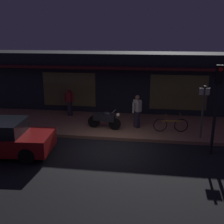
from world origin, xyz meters
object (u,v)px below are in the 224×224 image
object	(u,v)px
person_bystander	(137,111)
motorcycle	(105,119)
person_photographer	(70,101)
sign_post	(203,109)
bicycle_parked	(171,125)
traffic_light_pole	(217,94)

from	to	relation	value
person_bystander	motorcycle	bearing A→B (deg)	-165.06
person_photographer	sign_post	distance (m)	7.34
bicycle_parked	person_photographer	size ratio (longest dim) A/B	0.99
motorcycle	person_bystander	distance (m)	1.67
motorcycle	traffic_light_pole	world-z (taller)	traffic_light_pole
bicycle_parked	traffic_light_pole	world-z (taller)	traffic_light_pole
bicycle_parked	sign_post	bearing A→B (deg)	-25.56
person_photographer	person_bystander	distance (m)	4.20
person_bystander	traffic_light_pole	distance (m)	4.22
person_bystander	bicycle_parked	bearing A→B (deg)	-14.09
motorcycle	sign_post	size ratio (longest dim) A/B	0.71
person_photographer	traffic_light_pole	xyz separation A→B (m)	(7.09, -3.89, 1.45)
bicycle_parked	traffic_light_pole	xyz separation A→B (m)	(1.52, -1.97, 1.97)
traffic_light_pole	sign_post	bearing A→B (deg)	99.12
person_photographer	traffic_light_pole	world-z (taller)	traffic_light_pole
sign_post	motorcycle	bearing A→B (deg)	172.22
sign_post	traffic_light_pole	distance (m)	1.67
traffic_light_pole	bicycle_parked	bearing A→B (deg)	127.65
bicycle_parked	sign_post	distance (m)	1.76
motorcycle	bicycle_parked	xyz separation A→B (m)	(3.21, 0.01, -0.14)
motorcycle	person_photographer	bearing A→B (deg)	140.76
bicycle_parked	person_bystander	xyz separation A→B (m)	(-1.64, 0.41, 0.52)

